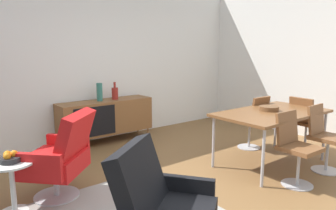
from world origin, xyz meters
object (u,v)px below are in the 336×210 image
Objects in this scene: dining_chair_far_end at (305,122)px; lounge_chair_red at (60,156)px; vase_cobalt at (100,92)px; wooden_bowl_on_table at (269,108)px; sideboard at (106,117)px; dining_chair_front_right at (324,135)px; side_table_round at (12,181)px; vase_sculptural_dark at (115,93)px; dining_table at (272,115)px; fruit_bowl at (10,158)px; dining_chair_front_left at (295,146)px; dining_chair_back_right at (253,120)px.

lounge_chair_red reaches higher than dining_chair_far_end.
vase_cobalt is 0.32× the size of lounge_chair_red.
lounge_chair_red reaches higher than wooden_bowl_on_table.
sideboard is 1.87× the size of dining_chair_front_right.
vase_cobalt reaches higher than side_table_round.
lounge_chair_red reaches higher than sideboard.
vase_sculptural_dark reaches higher than dining_table.
wooden_bowl_on_table is at bearing -12.49° from fruit_bowl.
vase_cobalt is 2.01m from lounge_chair_red.
dining_table is 2.76m from lounge_chair_red.
dining_chair_front_left reaches higher than fruit_bowl.
dining_chair_front_left is (0.78, -2.89, -0.36)m from vase_sculptural_dark.
dining_chair_front_right and dining_chair_front_left have the same top height.
sideboard is 1.87× the size of dining_chair_front_left.
dining_table is 3.08× the size of side_table_round.
dining_chair_back_right is (-0.54, 0.56, 0.00)m from dining_chair_far_end.
dining_table is at bearing -13.80° from fruit_bowl.
vase_sculptural_dark is 0.35× the size of dining_chair_back_right.
sideboard is at bearing 108.40° from dining_chair_front_left.
vase_cobalt is 0.35× the size of dining_chair_back_right.
lounge_chair_red is at bearing 164.72° from wooden_bowl_on_table.
fruit_bowl is at bearing 169.21° from dining_chair_far_end.
dining_chair_front_right reaches higher than wooden_bowl_on_table.
dining_table is at bearing -60.67° from sideboard.
vase_cobalt is at bearing 180.00° from vase_sculptural_dark.
sideboard is 2.69m from dining_table.
vase_cobalt is 2.53m from dining_chair_back_right.
dining_chair_front_left is (1.06, -2.89, -0.40)m from vase_cobalt.
fruit_bowl is at bearing 176.59° from dining_chair_back_right.
fruit_bowl is at bearing 159.08° from dining_chair_front_right.
fruit_bowl is at bearing -137.41° from vase_cobalt.
lounge_chair_red reaches higher than dining_chair_front_right.
lounge_chair_red reaches higher than side_table_round.
wooden_bowl_on_table reaches higher than fruit_bowl.
fruit_bowl is (-3.12, 0.77, -0.14)m from dining_table.
dining_chair_front_right is at bearing -58.13° from dining_table.
dining_chair_front_left is at bearing -121.97° from dining_table.
wooden_bowl_on_table is 2.77m from lounge_chair_red.
sideboard is 3.33m from dining_chair_front_right.
sideboard is 1.69× the size of lounge_chair_red.
dining_chair_far_end is at bearing 0.15° from dining_table.
dining_table is at bearing -64.30° from vase_sculptural_dark.
vase_cobalt is 3.30m from dining_chair_far_end.
lounge_chair_red is (-2.98, 1.35, -0.00)m from dining_chair_front_right.
vase_sculptural_dark is 0.35× the size of dining_chair_far_end.
vase_sculptural_dark reaches higher than wooden_bowl_on_table.
vase_sculptural_dark is at bearing 129.66° from dining_chair_back_right.
vase_sculptural_dark is 0.35× the size of dining_chair_front_left.
dining_chair_back_right is 3.47m from side_table_round.
side_table_round is at bearing -137.37° from vase_cobalt.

